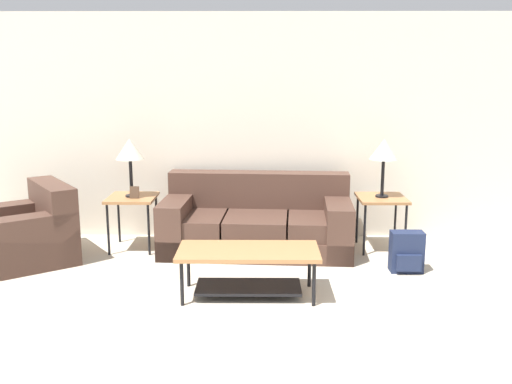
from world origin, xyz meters
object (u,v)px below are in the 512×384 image
(coffee_table, at_px, (248,261))
(backpack, at_px, (407,252))
(side_table_right, at_px, (381,202))
(table_lamp_left, at_px, (130,150))
(armchair, at_px, (27,235))
(table_lamp_right, at_px, (384,151))
(side_table_left, at_px, (132,202))
(couch, at_px, (257,224))

(coffee_table, relative_size, backpack, 3.03)
(side_table_right, distance_m, backpack, 0.82)
(table_lamp_left, bearing_deg, side_table_right, -0.00)
(armchair, distance_m, table_lamp_right, 3.87)
(armchair, bearing_deg, table_lamp_right, 6.78)
(coffee_table, relative_size, side_table_left, 2.07)
(armchair, relative_size, table_lamp_left, 2.03)
(couch, distance_m, armchair, 2.42)
(armchair, relative_size, side_table_left, 2.18)
(couch, height_order, side_table_right, couch)
(armchair, xyz_separation_m, table_lamp_left, (1.01, 0.45, 0.82))
(couch, height_order, table_lamp_left, table_lamp_left)
(table_lamp_left, xyz_separation_m, table_lamp_right, (2.75, 0.00, 0.00))
(side_table_right, bearing_deg, couch, -178.85)
(armchair, distance_m, coffee_table, 2.49)
(armchair, relative_size, coffee_table, 1.05)
(couch, distance_m, backpack, 1.64)
(side_table_left, xyz_separation_m, table_lamp_right, (2.75, 0.00, 0.57))
(coffee_table, height_order, table_lamp_left, table_lamp_left)
(couch, relative_size, coffee_table, 1.71)
(backpack, bearing_deg, couch, 154.38)
(table_lamp_left, xyz_separation_m, backpack, (2.86, -0.74, -0.91))
(table_lamp_right, bearing_deg, table_lamp_left, 180.00)
(couch, bearing_deg, armchair, -170.04)
(couch, xyz_separation_m, side_table_left, (-1.38, 0.03, 0.24))
(coffee_table, bearing_deg, armchair, 158.30)
(side_table_left, bearing_deg, table_lamp_left, 116.57)
(couch, xyz_separation_m, backpack, (1.48, -0.71, -0.10))
(couch, height_order, coffee_table, couch)
(couch, xyz_separation_m, coffee_table, (-0.07, -1.34, 0.02))
(coffee_table, distance_m, side_table_left, 1.91)
(side_table_left, bearing_deg, side_table_right, 0.00)
(side_table_right, bearing_deg, coffee_table, -136.40)
(backpack, bearing_deg, table_lamp_right, 98.48)
(couch, distance_m, side_table_right, 1.39)
(armchair, bearing_deg, coffee_table, -21.70)
(side_table_left, bearing_deg, coffee_table, -46.26)
(couch, xyz_separation_m, table_lamp_right, (1.37, 0.03, 0.81))
(table_lamp_right, bearing_deg, side_table_left, -180.00)
(armchair, bearing_deg, table_lamp_left, 23.88)
(armchair, distance_m, backpack, 3.88)
(couch, distance_m, table_lamp_left, 1.60)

